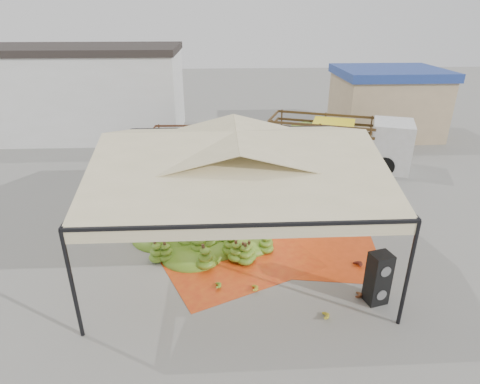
{
  "coord_description": "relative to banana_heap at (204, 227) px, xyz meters",
  "views": [
    {
      "loc": [
        -0.48,
        -11.77,
        7.38
      ],
      "look_at": [
        0.2,
        1.5,
        1.3
      ],
      "focal_mm": 30.0,
      "sensor_mm": 36.0,
      "label": 1
    }
  ],
  "objects": [
    {
      "name": "hand_yellow_b",
      "position": [
        1.43,
        -2.76,
        -0.45
      ],
      "size": [
        0.46,
        0.38,
        0.21
      ],
      "primitive_type": "ellipsoid",
      "rotation": [
        0.0,
        0.0,
        -0.02
      ],
      "color": "gold",
      "rests_on": "ground"
    },
    {
      "name": "hanging_bunches",
      "position": [
        2.91,
        -1.26,
        2.07
      ],
      "size": [
        1.74,
        0.24,
        0.2
      ],
      "color": "#3D7518",
      "rests_on": "ground"
    },
    {
      "name": "hand_yellow_a",
      "position": [
        3.19,
        -3.97,
        -0.45
      ],
      "size": [
        0.48,
        0.41,
        0.2
      ],
      "primitive_type": "ellipsoid",
      "rotation": [
        0.0,
        0.0,
        -0.11
      ],
      "color": "gold",
      "rests_on": "ground"
    },
    {
      "name": "building_white",
      "position": [
        -8.91,
        13.73,
        2.16
      ],
      "size": [
        14.3,
        6.3,
        5.4
      ],
      "color": "silver",
      "rests_on": "ground"
    },
    {
      "name": "speaker_stack",
      "position": [
        4.79,
        -3.39,
        0.21
      ],
      "size": [
        0.66,
        0.61,
        1.52
      ],
      "rotation": [
        0.0,
        0.0,
        0.26
      ],
      "color": "black",
      "rests_on": "ground"
    },
    {
      "name": "hand_red_a",
      "position": [
        4.32,
        -3.18,
        -0.45
      ],
      "size": [
        0.57,
        0.53,
        0.21
      ],
      "primitive_type": "ellipsoid",
      "rotation": [
        0.0,
        0.0,
        -0.41
      ],
      "color": "#5A2D14",
      "rests_on": "ground"
    },
    {
      "name": "canopy_tent",
      "position": [
        1.09,
        -0.27,
        2.75
      ],
      "size": [
        8.1,
        8.1,
        4.0
      ],
      "color": "black",
      "rests_on": "ground"
    },
    {
      "name": "hand_red_b",
      "position": [
        4.79,
        -1.76,
        -0.44
      ],
      "size": [
        0.58,
        0.52,
        0.22
      ],
      "primitive_type": "ellipsoid",
      "rotation": [
        0.0,
        0.0,
        0.3
      ],
      "color": "#531F13",
      "rests_on": "ground"
    },
    {
      "name": "truck_right",
      "position": [
        6.97,
        7.42,
        0.92
      ],
      "size": [
        7.35,
        4.64,
        2.39
      ],
      "rotation": [
        0.0,
        0.0,
        -0.36
      ],
      "color": "#523B1B",
      "rests_on": "ground"
    },
    {
      "name": "truck_left",
      "position": [
        0.34,
        7.44,
        0.66
      ],
      "size": [
        5.8,
        2.14,
        1.97
      ],
      "rotation": [
        0.0,
        0.0,
        -0.03
      ],
      "color": "#4B2B19",
      "rests_on": "ground"
    },
    {
      "name": "banana_heap",
      "position": [
        0.0,
        0.0,
        0.0
      ],
      "size": [
        6.21,
        5.62,
        1.1
      ],
      "primitive_type": "ellipsoid",
      "rotation": [
        0.0,
        0.0,
        0.31
      ],
      "color": "#547919",
      "rests_on": "ground"
    },
    {
      "name": "tarp_right",
      "position": [
        3.83,
        -0.39,
        -0.55
      ],
      "size": [
        4.57,
        4.74,
        0.01
      ],
      "primitive_type": "cube",
      "rotation": [
        0.0,
        0.0,
        -0.15
      ],
      "color": "#E14715",
      "rests_on": "ground"
    },
    {
      "name": "tarp_left",
      "position": [
        0.92,
        -0.72,
        -0.55
      ],
      "size": [
        6.01,
        5.9,
        0.01
      ],
      "primitive_type": "cube",
      "rotation": [
        0.0,
        0.0,
        0.43
      ],
      "color": "#CD5013",
      "rests_on": "ground"
    },
    {
      "name": "building_tan",
      "position": [
        11.09,
        12.73,
        1.52
      ],
      "size": [
        6.3,
        5.3,
        4.1
      ],
      "color": "tan",
      "rests_on": "ground"
    },
    {
      "name": "hand_green",
      "position": [
        0.38,
        -2.57,
        -0.45
      ],
      "size": [
        0.46,
        0.39,
        0.2
      ],
      "primitive_type": "ellipsoid",
      "rotation": [
        0.0,
        0.0,
        0.07
      ],
      "color": "#3D831B",
      "rests_on": "ground"
    },
    {
      "name": "ground",
      "position": [
        1.09,
        -0.27,
        -0.55
      ],
      "size": [
        90.0,
        90.0,
        0.0
      ],
      "primitive_type": "plane",
      "color": "slate",
      "rests_on": "ground"
    },
    {
      "name": "banana_leaves",
      "position": [
        -0.6,
        1.74,
        -0.55
      ],
      "size": [
        0.96,
        1.36,
        3.7
      ],
      "primitive_type": null,
      "color": "#327C21",
      "rests_on": "ground"
    },
    {
      "name": "vendor",
      "position": [
        1.33,
        3.66,
        0.24
      ],
      "size": [
        0.6,
        0.42,
        1.58
      ],
      "primitive_type": "imported",
      "rotation": [
        0.0,
        0.0,
        3.21
      ],
      "color": "gray",
      "rests_on": "ground"
    }
  ]
}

